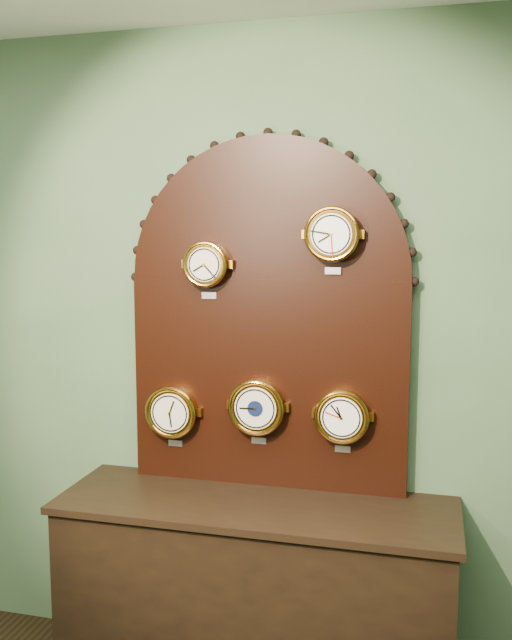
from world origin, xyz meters
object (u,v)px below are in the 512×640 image
(roman_clock, at_px, (206,264))
(tide_clock, at_px, (342,416))
(arabic_clock, at_px, (332,234))
(shop_counter, at_px, (255,601))
(display_board, at_px, (268,304))
(barometer, at_px, (257,407))
(hygrometer, at_px, (172,412))

(roman_clock, xyz_separation_m, tide_clock, (0.58, -0.00, -0.62))
(arabic_clock, height_order, tide_clock, arabic_clock)
(shop_counter, distance_m, display_board, 1.25)
(barometer, height_order, tide_clock, barometer)
(roman_clock, bearing_deg, arabic_clock, -0.08)
(shop_counter, bearing_deg, barometer, 100.94)
(shop_counter, relative_size, display_board, 1.05)
(hygrometer, distance_m, tide_clock, 0.75)
(arabic_clock, bearing_deg, hygrometer, -179.98)
(barometer, bearing_deg, display_board, 66.25)
(shop_counter, height_order, roman_clock, roman_clock)
(display_board, bearing_deg, hygrometer, -170.85)
(shop_counter, xyz_separation_m, display_board, (0.00, 0.22, 1.23))
(shop_counter, height_order, barometer, barometer)
(shop_counter, bearing_deg, display_board, 90.00)
(roman_clock, distance_m, tide_clock, 0.85)
(display_board, distance_m, hygrometer, 0.64)
(shop_counter, bearing_deg, arabic_clock, 28.55)
(roman_clock, height_order, arabic_clock, arabic_clock)
(hygrometer, bearing_deg, roman_clock, 0.35)
(shop_counter, relative_size, roman_clock, 6.47)
(tide_clock, bearing_deg, shop_counter, -155.33)
(shop_counter, xyz_separation_m, tide_clock, (0.33, 0.15, 0.77))
(hygrometer, xyz_separation_m, tide_clock, (0.75, 0.00, 0.03))
(display_board, bearing_deg, shop_counter, -90.00)
(roman_clock, relative_size, hygrometer, 0.87)
(arabic_clock, bearing_deg, shop_counter, -151.45)
(display_board, relative_size, tide_clock, 5.49)
(display_board, distance_m, tide_clock, 0.57)
(display_board, height_order, hygrometer, display_board)
(barometer, relative_size, tide_clock, 1.06)
(display_board, height_order, barometer, display_board)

